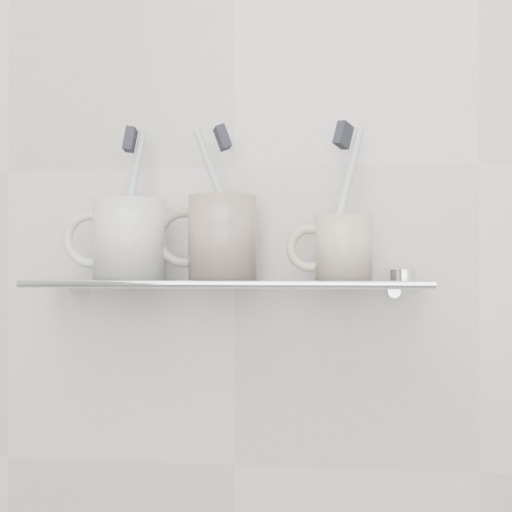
# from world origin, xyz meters

# --- Properties ---
(wall_back) EXTENTS (2.50, 0.00, 2.50)m
(wall_back) POSITION_xyz_m (0.00, 1.10, 1.25)
(wall_back) COLOR beige
(wall_back) RESTS_ON ground
(shelf_glass) EXTENTS (0.50, 0.12, 0.01)m
(shelf_glass) POSITION_xyz_m (0.00, 1.04, 1.10)
(shelf_glass) COLOR silver
(shelf_glass) RESTS_ON wall_back
(shelf_rail) EXTENTS (0.50, 0.01, 0.01)m
(shelf_rail) POSITION_xyz_m (0.00, 0.98, 1.10)
(shelf_rail) COLOR silver
(shelf_rail) RESTS_ON shelf_glass
(bracket_left) EXTENTS (0.02, 0.03, 0.02)m
(bracket_left) POSITION_xyz_m (-0.21, 1.09, 1.09)
(bracket_left) COLOR silver
(bracket_left) RESTS_ON wall_back
(bracket_right) EXTENTS (0.02, 0.03, 0.02)m
(bracket_right) POSITION_xyz_m (0.21, 1.09, 1.09)
(bracket_right) COLOR silver
(bracket_right) RESTS_ON wall_back
(mug_left) EXTENTS (0.11, 0.11, 0.10)m
(mug_left) POSITION_xyz_m (-0.13, 1.04, 1.15)
(mug_left) COLOR silver
(mug_left) RESTS_ON shelf_glass
(mug_left_handle) EXTENTS (0.07, 0.01, 0.07)m
(mug_left_handle) POSITION_xyz_m (-0.18, 1.04, 1.15)
(mug_left_handle) COLOR silver
(mug_left_handle) RESTS_ON mug_left
(toothbrush_left) EXTENTS (0.04, 0.03, 0.19)m
(toothbrush_left) POSITION_xyz_m (-0.13, 1.04, 1.20)
(toothbrush_left) COLOR #A7BEC7
(toothbrush_left) RESTS_ON mug_left
(bristles_left) EXTENTS (0.02, 0.03, 0.03)m
(bristles_left) POSITION_xyz_m (-0.13, 1.04, 1.28)
(bristles_left) COLOR #23242D
(bristles_left) RESTS_ON toothbrush_left
(mug_center) EXTENTS (0.11, 0.11, 0.11)m
(mug_center) POSITION_xyz_m (-0.01, 1.04, 1.15)
(mug_center) COLOR silver
(mug_center) RESTS_ON shelf_glass
(mug_center_handle) EXTENTS (0.08, 0.01, 0.08)m
(mug_center_handle) POSITION_xyz_m (-0.06, 1.04, 1.15)
(mug_center_handle) COLOR silver
(mug_center_handle) RESTS_ON mug_center
(toothbrush_center) EXTENTS (0.08, 0.02, 0.18)m
(toothbrush_center) POSITION_xyz_m (-0.01, 1.04, 1.20)
(toothbrush_center) COLOR silver
(toothbrush_center) RESTS_ON mug_center
(bristles_center) EXTENTS (0.03, 0.03, 0.03)m
(bristles_center) POSITION_xyz_m (-0.01, 1.04, 1.28)
(bristles_center) COLOR #23242D
(bristles_center) RESTS_ON toothbrush_center
(mug_right) EXTENTS (0.08, 0.08, 0.08)m
(mug_right) POSITION_xyz_m (0.15, 1.04, 1.14)
(mug_right) COLOR beige
(mug_right) RESTS_ON shelf_glass
(mug_right_handle) EXTENTS (0.06, 0.01, 0.06)m
(mug_right_handle) POSITION_xyz_m (0.10, 1.04, 1.14)
(mug_right_handle) COLOR beige
(mug_right_handle) RESTS_ON mug_right
(toothbrush_right) EXTENTS (0.06, 0.05, 0.19)m
(toothbrush_right) POSITION_xyz_m (0.15, 1.04, 1.20)
(toothbrush_right) COLOR silver
(toothbrush_right) RESTS_ON mug_right
(bristles_right) EXTENTS (0.03, 0.03, 0.04)m
(bristles_right) POSITION_xyz_m (0.15, 1.04, 1.28)
(bristles_right) COLOR #23242D
(bristles_right) RESTS_ON toothbrush_right
(chrome_cap) EXTENTS (0.03, 0.03, 0.01)m
(chrome_cap) POSITION_xyz_m (0.22, 1.04, 1.11)
(chrome_cap) COLOR silver
(chrome_cap) RESTS_ON shelf_glass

